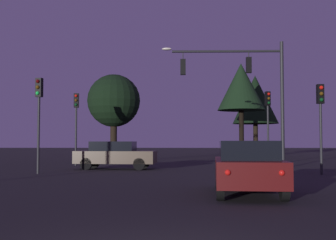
# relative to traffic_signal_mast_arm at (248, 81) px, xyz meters

# --- Properties ---
(ground_plane) EXTENTS (168.00, 168.00, 0.00)m
(ground_plane) POSITION_rel_traffic_signal_mast_arm_xyz_m (-4.06, 5.02, -4.97)
(ground_plane) COLOR black
(ground_plane) RESTS_ON ground
(traffic_signal_mast_arm) EXTENTS (6.91, 0.40, 7.19)m
(traffic_signal_mast_arm) POSITION_rel_traffic_signal_mast_arm_xyz_m (0.00, 0.00, 0.00)
(traffic_signal_mast_arm) COLOR #232326
(traffic_signal_mast_arm) RESTS_ON ground
(traffic_light_corner_left) EXTENTS (0.32, 0.36, 4.16)m
(traffic_light_corner_left) POSITION_rel_traffic_signal_mast_arm_xyz_m (2.65, -4.47, -2.02)
(traffic_light_corner_left) COLOR #232326
(traffic_light_corner_left) RESTS_ON ground
(traffic_light_corner_right) EXTENTS (0.32, 0.36, 4.58)m
(traffic_light_corner_right) POSITION_rel_traffic_signal_mast_arm_xyz_m (-10.42, 2.66, -1.74)
(traffic_light_corner_right) COLOR #232326
(traffic_light_corner_right) RESTS_ON ground
(traffic_light_median) EXTENTS (0.37, 0.39, 4.70)m
(traffic_light_median) POSITION_rel_traffic_signal_mast_arm_xyz_m (1.74, 3.07, -1.65)
(traffic_light_median) COLOR #232326
(traffic_light_median) RESTS_ON ground
(traffic_light_far_side) EXTENTS (0.34, 0.37, 4.51)m
(traffic_light_far_side) POSITION_rel_traffic_signal_mast_arm_xyz_m (-10.50, -4.40, -1.78)
(traffic_light_far_side) COLOR #232326
(traffic_light_far_side) RESTS_ON ground
(car_nearside_lane) EXTENTS (2.11, 4.41, 1.52)m
(car_nearside_lane) POSITION_rel_traffic_signal_mast_arm_xyz_m (-1.90, -12.17, -4.17)
(car_nearside_lane) COLOR #4C0F0F
(car_nearside_lane) RESTS_ON ground
(car_crossing_left) EXTENTS (4.56, 2.06, 1.52)m
(car_crossing_left) POSITION_rel_traffic_signal_mast_arm_xyz_m (-7.41, -0.75, -4.17)
(car_crossing_left) COLOR #473828
(car_crossing_left) RESTS_ON ground
(tree_behind_sign) EXTENTS (4.33, 4.33, 8.66)m
(tree_behind_sign) POSITION_rel_traffic_signal_mast_arm_xyz_m (1.70, 14.86, 1.51)
(tree_behind_sign) COLOR black
(tree_behind_sign) RESTS_ON ground
(tree_left_far) EXTENTS (4.04, 4.04, 6.68)m
(tree_left_far) POSITION_rel_traffic_signal_mast_arm_xyz_m (-8.93, 8.45, -0.34)
(tree_left_far) COLOR black
(tree_left_far) RESTS_ON ground
(tree_center_horizon) EXTENTS (4.75, 4.75, 8.47)m
(tree_center_horizon) POSITION_rel_traffic_signal_mast_arm_xyz_m (4.00, 20.91, 0.94)
(tree_center_horizon) COLOR black
(tree_center_horizon) RESTS_ON ground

